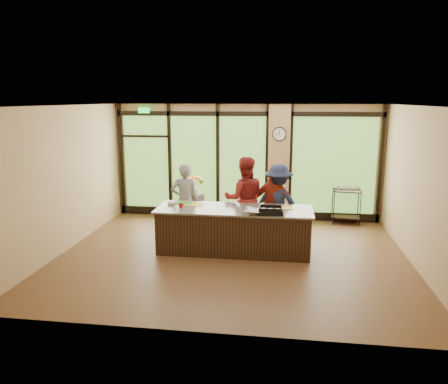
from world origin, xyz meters
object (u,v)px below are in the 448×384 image
(cook_right, at_px, (278,203))
(roasting_pan, at_px, (270,212))
(cook_left, at_px, (185,201))
(bar_cart, at_px, (346,201))
(flower_stand, at_px, (194,210))
(island_base, at_px, (234,231))

(cook_right, relative_size, roasting_pan, 3.87)
(cook_left, distance_m, bar_cart, 4.15)
(roasting_pan, bearing_deg, cook_left, 141.00)
(cook_right, distance_m, roasting_pan, 1.21)
(bar_cart, bearing_deg, roasting_pan, -115.56)
(cook_right, relative_size, flower_stand, 2.20)
(flower_stand, bearing_deg, cook_right, -0.81)
(island_base, distance_m, flower_stand, 2.19)
(cook_right, distance_m, bar_cart, 2.35)
(bar_cart, bearing_deg, cook_right, -129.12)
(cook_left, bearing_deg, island_base, 130.28)
(cook_right, bearing_deg, island_base, 59.85)
(cook_right, distance_m, flower_stand, 2.38)
(island_base, xyz_separation_m, bar_cart, (2.58, 2.45, 0.14))
(cook_right, height_order, roasting_pan, cook_right)
(cook_left, relative_size, bar_cart, 1.78)
(bar_cart, bearing_deg, island_base, -128.90)
(flower_stand, relative_size, bar_cart, 0.82)
(island_base, distance_m, cook_right, 1.30)
(flower_stand, bearing_deg, roasting_pan, -23.89)
(island_base, height_order, bar_cart, bar_cart)
(cook_left, distance_m, cook_right, 2.11)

